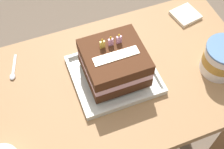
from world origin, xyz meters
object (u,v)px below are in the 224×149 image
object	(u,v)px
foil_tray	(114,75)
napkin_pile	(185,15)
serving_spoon_near_tray	(13,73)
ice_cream_tub	(222,59)
birthday_cake	(114,63)

from	to	relation	value
foil_tray	napkin_pile	bearing A→B (deg)	24.57
foil_tray	serving_spoon_near_tray	distance (m)	0.38
ice_cream_tub	serving_spoon_near_tray	world-z (taller)	ice_cream_tub
foil_tray	birthday_cake	world-z (taller)	birthday_cake
serving_spoon_near_tray	napkin_pile	size ratio (longest dim) A/B	0.99
foil_tray	ice_cream_tub	xyz separation A→B (m)	(0.38, -0.11, 0.06)
foil_tray	serving_spoon_near_tray	size ratio (longest dim) A/B	2.53
serving_spoon_near_tray	ice_cream_tub	bearing A→B (deg)	-19.14
napkin_pile	birthday_cake	bearing A→B (deg)	-155.44
birthday_cake	napkin_pile	xyz separation A→B (m)	(0.40, 0.18, -0.08)
foil_tray	birthday_cake	size ratio (longest dim) A/B	1.45
foil_tray	napkin_pile	world-z (taller)	foil_tray
foil_tray	serving_spoon_near_tray	xyz separation A→B (m)	(-0.35, 0.15, -0.00)
serving_spoon_near_tray	birthday_cake	bearing A→B (deg)	-22.77
birthday_cake	serving_spoon_near_tray	distance (m)	0.39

